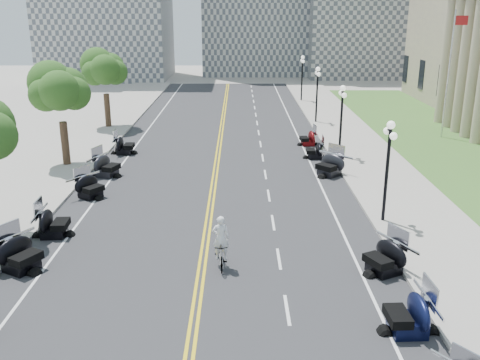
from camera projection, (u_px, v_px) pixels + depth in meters
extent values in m
plane|color=gray|center=(203.00, 259.00, 22.52)|extent=(160.00, 160.00, 0.00)
cube|color=#333335|center=(214.00, 184.00, 32.03)|extent=(16.00, 90.00, 0.01)
cube|color=yellow|center=(212.00, 184.00, 32.03)|extent=(0.12, 90.00, 0.00)
cube|color=yellow|center=(216.00, 184.00, 32.03)|extent=(0.12, 90.00, 0.00)
cube|color=white|center=(320.00, 184.00, 32.05)|extent=(0.12, 90.00, 0.00)
cube|color=white|center=(107.00, 184.00, 32.02)|extent=(0.12, 90.00, 0.00)
cube|color=white|center=(287.00, 310.00, 18.71)|extent=(0.12, 2.00, 0.00)
cube|color=white|center=(279.00, 259.00, 22.52)|extent=(0.12, 2.00, 0.00)
cube|color=white|center=(273.00, 222.00, 26.33)|extent=(0.12, 2.00, 0.00)
cube|color=white|center=(269.00, 195.00, 30.14)|extent=(0.12, 2.00, 0.00)
cube|color=white|center=(265.00, 174.00, 33.94)|extent=(0.12, 2.00, 0.00)
cube|color=white|center=(263.00, 158.00, 37.75)|extent=(0.12, 2.00, 0.00)
cube|color=white|center=(260.00, 144.00, 41.56)|extent=(0.12, 2.00, 0.00)
cube|color=white|center=(259.00, 133.00, 45.37)|extent=(0.12, 2.00, 0.00)
cube|color=white|center=(257.00, 123.00, 49.17)|extent=(0.12, 2.00, 0.00)
cube|color=white|center=(256.00, 115.00, 52.98)|extent=(0.12, 2.00, 0.00)
cube|color=white|center=(255.00, 108.00, 56.79)|extent=(0.12, 2.00, 0.00)
cube|color=white|center=(254.00, 101.00, 60.60)|extent=(0.12, 2.00, 0.00)
cube|color=white|center=(253.00, 96.00, 64.40)|extent=(0.12, 2.00, 0.00)
cube|color=white|center=(252.00, 91.00, 68.21)|extent=(0.12, 2.00, 0.00)
cube|color=white|center=(251.00, 87.00, 72.02)|extent=(0.12, 2.00, 0.00)
cube|color=#9E9991|center=(388.00, 183.00, 32.04)|extent=(5.00, 90.00, 0.15)
cube|color=#9E9991|center=(39.00, 183.00, 31.99)|extent=(5.00, 90.00, 0.15)
cube|color=#356023|center=(454.00, 150.00, 39.67)|extent=(9.00, 60.00, 0.10)
cube|color=gray|center=(373.00, 2.00, 81.07)|extent=(20.00, 14.00, 22.00)
imported|color=#A51414|center=(221.00, 255.00, 21.66)|extent=(0.66, 1.88, 1.11)
imported|color=white|center=(221.00, 220.00, 21.20)|extent=(0.69, 0.45, 1.88)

